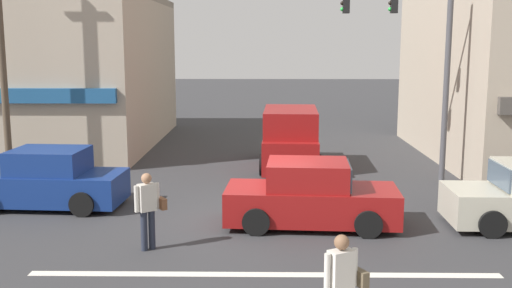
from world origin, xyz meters
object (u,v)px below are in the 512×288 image
(van_approaching_near, at_px, (290,140))
(pedestrian_foreground_with_bag, at_px, (342,282))
(utility_pole_near_left, at_px, (2,49))
(traffic_light_mast, at_px, (416,49))
(utility_pole_far_right, at_px, (459,48))
(pedestrian_mid_crossing, at_px, (148,206))
(sedan_crossing_center, at_px, (311,197))
(sedan_crossing_leftbound, at_px, (47,181))

(van_approaching_near, height_order, pedestrian_foreground_with_bag, van_approaching_near)
(utility_pole_near_left, height_order, traffic_light_mast, utility_pole_near_left)
(utility_pole_far_right, relative_size, pedestrian_mid_crossing, 4.81)
(utility_pole_near_left, distance_m, van_approaching_near, 9.93)
(utility_pole_near_left, xyz_separation_m, pedestrian_mid_crossing, (5.86, -6.82, -3.23))
(sedan_crossing_center, bearing_deg, van_approaching_near, 91.63)
(utility_pole_far_right, bearing_deg, pedestrian_mid_crossing, -131.90)
(utility_pole_near_left, xyz_separation_m, van_approaching_near, (9.24, 1.80, -3.18))
(utility_pole_near_left, xyz_separation_m, sedan_crossing_leftbound, (2.49, -3.46, -3.47))
(utility_pole_near_left, bearing_deg, van_approaching_near, 11.01)
(pedestrian_foreground_with_bag, bearing_deg, traffic_light_mast, 71.32)
(pedestrian_foreground_with_bag, bearing_deg, sedan_crossing_center, 90.04)
(pedestrian_mid_crossing, bearing_deg, sedan_crossing_center, 26.15)
(utility_pole_far_right, bearing_deg, van_approaching_near, -159.79)
(traffic_light_mast, bearing_deg, sedan_crossing_leftbound, -164.28)
(traffic_light_mast, bearing_deg, pedestrian_mid_crossing, -138.29)
(sedan_crossing_center, bearing_deg, pedestrian_mid_crossing, -153.85)
(traffic_light_mast, xyz_separation_m, pedestrian_foreground_with_bag, (-3.49, -10.33, -3.22))
(utility_pole_near_left, distance_m, sedan_crossing_center, 11.25)
(sedan_crossing_leftbound, bearing_deg, van_approaching_near, 37.91)
(sedan_crossing_leftbound, bearing_deg, pedestrian_mid_crossing, -44.87)
(utility_pole_far_right, relative_size, van_approaching_near, 1.72)
(traffic_light_mast, xyz_separation_m, van_approaching_near, (-3.69, 2.32, -3.17))
(van_approaching_near, bearing_deg, pedestrian_foreground_with_bag, -89.10)
(sedan_crossing_center, relative_size, pedestrian_mid_crossing, 2.51)
(utility_pole_far_right, bearing_deg, utility_pole_near_left, -165.09)
(sedan_crossing_leftbound, relative_size, pedestrian_mid_crossing, 2.51)
(sedan_crossing_leftbound, distance_m, sedan_crossing_center, 7.13)
(sedan_crossing_center, bearing_deg, pedestrian_foreground_with_bag, -89.96)
(utility_pole_near_left, bearing_deg, utility_pole_far_right, 14.91)
(utility_pole_far_right, distance_m, sedan_crossing_leftbound, 15.68)
(van_approaching_near, distance_m, sedan_crossing_leftbound, 8.56)
(van_approaching_near, height_order, sedan_crossing_center, van_approaching_near)
(traffic_light_mast, distance_m, pedestrian_foreground_with_bag, 11.38)
(utility_pole_far_right, height_order, pedestrian_foreground_with_bag, utility_pole_far_right)
(traffic_light_mast, relative_size, sedan_crossing_leftbound, 1.48)
(traffic_light_mast, height_order, sedan_crossing_center, traffic_light_mast)
(utility_pole_near_left, xyz_separation_m, pedestrian_foreground_with_bag, (9.44, -10.85, -3.23))
(utility_pole_far_right, distance_m, traffic_light_mast, 5.48)
(van_approaching_near, distance_m, pedestrian_foreground_with_bag, 12.65)
(pedestrian_mid_crossing, bearing_deg, sedan_crossing_leftbound, 135.13)
(utility_pole_near_left, distance_m, utility_pole_far_right, 16.29)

